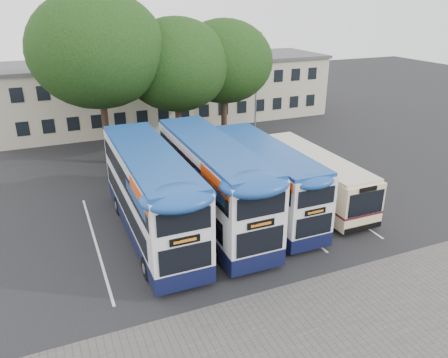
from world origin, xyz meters
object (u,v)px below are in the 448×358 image
tree_left (97,50)px  bus_dd_left (150,190)px  tree_right (224,62)px  bus_dd_mid (212,180)px  lamp_post (257,77)px  bus_single (311,174)px  tree_mid (176,65)px  bus_dd_right (265,177)px

tree_left → bus_dd_left: tree_left is taller
tree_right → bus_dd_mid: tree_right is taller
lamp_post → bus_dd_left: 20.74m
tree_left → bus_single: size_ratio=1.25×
lamp_post → bus_dd_left: lamp_post is taller
lamp_post → bus_dd_mid: lamp_post is taller
lamp_post → tree_mid: (-8.37, -2.89, 1.92)m
bus_dd_mid → tree_left: bearing=107.3°
tree_right → bus_dd_right: tree_right is taller
bus_dd_left → tree_mid: bearing=66.4°
tree_right → bus_dd_right: size_ratio=1.03×
lamp_post → bus_dd_mid: (-10.36, -15.27, -2.47)m
lamp_post → tree_mid: 9.06m
tree_mid → tree_right: (4.28, 0.77, -0.07)m
bus_dd_right → bus_single: (3.59, 0.66, -0.61)m
tree_left → bus_dd_right: (6.98, -12.11, -6.08)m
bus_dd_mid → tree_mid: bearing=80.8°
lamp_post → bus_single: size_ratio=0.91×
tree_left → bus_dd_mid: bearing=-72.7°
bus_single → tree_right: bearing=92.5°
tree_left → bus_single: tree_left is taller
tree_mid → bus_dd_mid: 13.28m
lamp_post → tree_mid: size_ratio=0.86×
lamp_post → tree_left: (-14.12, -3.22, 3.28)m
tree_mid → bus_dd_left: (-5.41, -12.41, -4.41)m
tree_mid → tree_right: size_ratio=1.02×
tree_left → tree_mid: bearing=3.3°
bus_dd_left → lamp_post: bearing=48.0°
bus_single → bus_dd_right: bearing=-169.5°
tree_right → bus_dd_right: 14.33m
bus_dd_left → tree_right: bearing=53.7°
bus_dd_left → bus_dd_mid: bus_dd_mid is taller
tree_left → bus_dd_left: size_ratio=1.10×
bus_dd_left → bus_dd_mid: 3.42m
bus_single → tree_mid: bearing=112.3°
lamp_post → bus_dd_left: size_ratio=0.80×
lamp_post → bus_dd_mid: size_ratio=0.80×
bus_dd_left → bus_dd_right: bearing=-0.3°
lamp_post → bus_dd_mid: 18.62m
tree_left → bus_dd_right: bearing=-60.0°
tree_right → tree_left: bearing=-173.7°
tree_left → bus_dd_right: tree_left is taller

